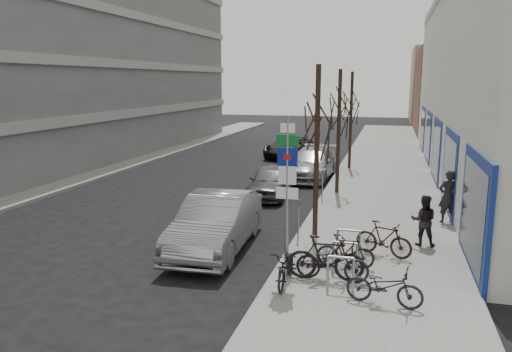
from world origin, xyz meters
The scene contains 25 objects.
ground centered at (0.00, 0.00, 0.00)m, with size 120.00×120.00×0.00m, color black.
sidewalk_east centered at (4.50, 10.00, 0.07)m, with size 5.00×70.00×0.15m, color slate.
sidewalk_west centered at (-11.00, 10.00, 0.07)m, with size 3.00×70.00×0.15m, color slate.
brick_building_far centered at (13.00, 40.00, 4.00)m, with size 12.00×14.00×8.00m, color brown.
tan_building_far centered at (13.50, 55.00, 4.50)m, with size 13.00×12.00×9.00m, color #937A5B.
highway_sign_pole centered at (2.40, -0.01, 2.46)m, with size 0.55×0.10×4.20m.
bike_rack centered at (3.80, 0.60, 0.66)m, with size 0.66×2.26×0.83m.
tree_near centered at (2.60, 3.50, 4.10)m, with size 1.80×1.80×5.50m.
tree_mid centered at (2.60, 10.00, 4.10)m, with size 1.80×1.80×5.50m.
tree_far centered at (2.60, 16.50, 4.10)m, with size 1.80×1.80×5.50m.
meter_front centered at (2.15, 3.00, 0.92)m, with size 0.10×0.08×1.27m.
meter_mid centered at (2.15, 8.50, 0.92)m, with size 0.10×0.08×1.27m.
meter_back centered at (2.15, 14.00, 0.92)m, with size 0.10×0.08×1.27m.
bike_near_left centered at (2.50, -0.50, 0.67)m, with size 0.52×1.72×1.05m, color black.
bike_near_right centered at (3.38, 0.00, 0.73)m, with size 0.57×1.91×1.16m, color black.
bike_mid_curb centered at (3.55, 0.02, 0.70)m, with size 0.55×1.81×1.10m, color black.
bike_mid_inner centered at (3.78, 0.95, 0.62)m, with size 0.46×1.54×0.93m, color black.
bike_far_curb centered at (4.81, -1.07, 0.66)m, with size 0.51×1.68×1.03m, color black.
bike_far_inner centered at (4.74, 2.17, 0.65)m, with size 0.49×1.66×1.01m, color black.
parked_car_front centered at (-0.13, 1.82, 0.84)m, with size 1.78×5.10×1.68m, color #949598.
parked_car_mid centered at (-0.20, 9.05, 0.68)m, with size 1.61×4.00×1.36m, color #4A4A4E.
parked_car_back centered at (0.89, 13.70, 0.77)m, with size 2.17×5.33×1.55m, color #A1A1A6.
lane_car centered at (-1.71, 20.58, 0.69)m, with size 2.28×4.94×1.37m, color black.
pedestrian_near centered at (6.80, 6.21, 1.07)m, with size 0.67×0.44×1.84m, color black.
pedestrian_far centered at (5.86, 3.42, 0.93)m, with size 0.57×0.39×1.56m, color black.
Camera 1 is at (4.78, -11.72, 5.01)m, focal length 35.00 mm.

